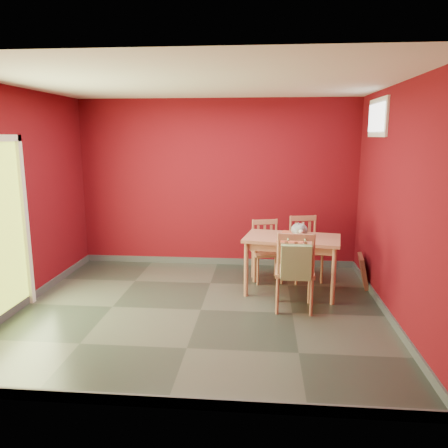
# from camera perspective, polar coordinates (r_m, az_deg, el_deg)

# --- Properties ---
(ground) EXTENTS (4.50, 4.50, 0.00)m
(ground) POSITION_cam_1_polar(r_m,az_deg,el_deg) (5.51, -3.06, -11.13)
(ground) COLOR #2D342D
(ground) RESTS_ON ground
(room_shell) EXTENTS (4.50, 4.50, 4.50)m
(room_shell) POSITION_cam_1_polar(r_m,az_deg,el_deg) (5.50, -3.07, -10.65)
(room_shell) COLOR #5E0911
(room_shell) RESTS_ON ground
(doorway) EXTENTS (0.06, 1.01, 2.13)m
(doorway) POSITION_cam_1_polar(r_m,az_deg,el_deg) (5.60, -27.05, -0.03)
(doorway) COLOR #B7D838
(doorway) RESTS_ON ground
(window) EXTENTS (0.05, 0.90, 0.50)m
(window) POSITION_cam_1_polar(r_m,az_deg,el_deg) (6.22, 19.43, 12.97)
(window) COLOR white
(window) RESTS_ON room_shell
(outlet_plate) EXTENTS (0.08, 0.02, 0.12)m
(outlet_plate) POSITION_cam_1_polar(r_m,az_deg,el_deg) (7.31, 11.71, -3.18)
(outlet_plate) COLOR silver
(outlet_plate) RESTS_ON room_shell
(dining_table) EXTENTS (1.36, 0.93, 0.78)m
(dining_table) POSITION_cam_1_polar(r_m,az_deg,el_deg) (5.96, 8.88, -2.58)
(dining_table) COLOR #A6674D
(dining_table) RESTS_ON ground
(table_runner) EXTENTS (0.45, 0.75, 0.35)m
(table_runner) POSITION_cam_1_polar(r_m,az_deg,el_deg) (5.83, 8.96, -2.44)
(table_runner) COLOR #BF5234
(table_runner) RESTS_ON dining_table
(chair_far_left) EXTENTS (0.50, 0.50, 0.89)m
(chair_far_left) POSITION_cam_1_polar(r_m,az_deg,el_deg) (6.50, 5.58, -3.40)
(chair_far_left) COLOR #A6674D
(chair_far_left) RESTS_ON ground
(chair_far_right) EXTENTS (0.52, 0.52, 0.94)m
(chair_far_right) POSITION_cam_1_polar(r_m,az_deg,el_deg) (6.61, 10.53, -3.06)
(chair_far_right) COLOR #A6674D
(chair_far_right) RESTS_ON ground
(chair_near) EXTENTS (0.49, 0.49, 1.00)m
(chair_near) POSITION_cam_1_polar(r_m,az_deg,el_deg) (5.40, 9.22, -5.97)
(chair_near) COLOR #A6674D
(chair_near) RESTS_ON ground
(tote_bag) EXTENTS (0.35, 0.20, 0.48)m
(tote_bag) POSITION_cam_1_polar(r_m,az_deg,el_deg) (5.13, 9.38, -4.96)
(tote_bag) COLOR #78905C
(tote_bag) RESTS_ON chair_near
(cat) EXTENTS (0.31, 0.50, 0.24)m
(cat) POSITION_cam_1_polar(r_m,az_deg,el_deg) (5.98, 9.83, -0.44)
(cat) COLOR slate
(cat) RESTS_ON table_runner
(picture_frame) EXTENTS (0.20, 0.46, 0.45)m
(picture_frame) POSITION_cam_1_polar(r_m,az_deg,el_deg) (6.57, 17.71, -5.86)
(picture_frame) COLOR brown
(picture_frame) RESTS_ON ground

